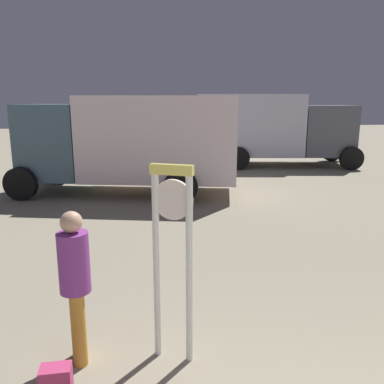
{
  "coord_description": "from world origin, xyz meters",
  "views": [
    {
      "loc": [
        -1.45,
        -1.4,
        2.64
      ],
      "look_at": [
        -0.41,
        4.85,
        1.2
      ],
      "focal_mm": 37.66,
      "sensor_mm": 36.0,
      "label": 1
    }
  ],
  "objects_px": {
    "person_near_clock": "(75,280)",
    "box_truck_far": "(269,127)",
    "box_truck_near": "(133,140)",
    "standing_clock": "(173,243)"
  },
  "relations": [
    {
      "from": "person_near_clock",
      "to": "box_truck_far",
      "type": "distance_m",
      "value": 13.76
    },
    {
      "from": "box_truck_near",
      "to": "box_truck_far",
      "type": "height_order",
      "value": "box_truck_far"
    },
    {
      "from": "standing_clock",
      "to": "box_truck_near",
      "type": "distance_m",
      "value": 7.89
    },
    {
      "from": "box_truck_near",
      "to": "box_truck_far",
      "type": "distance_m",
      "value": 7.14
    },
    {
      "from": "person_near_clock",
      "to": "box_truck_far",
      "type": "bearing_deg",
      "value": 62.08
    },
    {
      "from": "person_near_clock",
      "to": "standing_clock",
      "type": "bearing_deg",
      "value": -5.52
    },
    {
      "from": "box_truck_near",
      "to": "box_truck_far",
      "type": "relative_size",
      "value": 0.98
    },
    {
      "from": "person_near_clock",
      "to": "box_truck_near",
      "type": "relative_size",
      "value": 0.24
    },
    {
      "from": "box_truck_far",
      "to": "person_near_clock",
      "type": "bearing_deg",
      "value": -117.92
    },
    {
      "from": "standing_clock",
      "to": "person_near_clock",
      "type": "relative_size",
      "value": 1.28
    }
  ]
}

